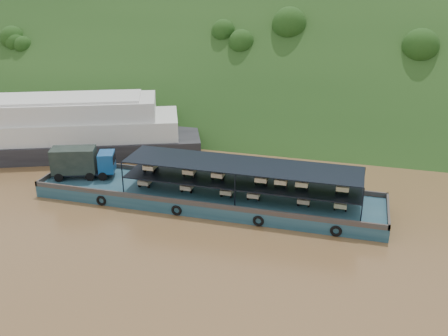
# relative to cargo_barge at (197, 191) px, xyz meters

# --- Properties ---
(ground) EXTENTS (160.00, 160.00, 0.00)m
(ground) POSITION_rel_cargo_barge_xyz_m (4.30, -1.17, -1.13)
(ground) COLOR brown
(ground) RESTS_ON ground
(hillside) EXTENTS (140.00, 39.60, 39.60)m
(hillside) POSITION_rel_cargo_barge_xyz_m (4.30, 34.83, -1.13)
(hillside) COLOR #183513
(hillside) RESTS_ON ground
(cargo_barge) EXTENTS (35.00, 7.18, 4.54)m
(cargo_barge) POSITION_rel_cargo_barge_xyz_m (0.00, 0.00, 0.00)
(cargo_barge) COLOR #133443
(cargo_barge) RESTS_ON ground
(passenger_ferry) EXTENTS (36.97, 22.01, 7.33)m
(passenger_ferry) POSITION_rel_cargo_barge_xyz_m (-21.78, 8.72, 2.04)
(passenger_ferry) COLOR black
(passenger_ferry) RESTS_ON ground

